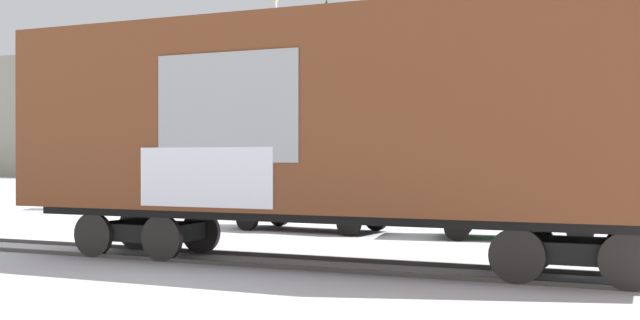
% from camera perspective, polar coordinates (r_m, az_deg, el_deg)
% --- Properties ---
extents(ground_plane, '(260.00, 260.00, 0.00)m').
position_cam_1_polar(ground_plane, '(14.43, 4.85, -8.05)').
color(ground_plane, silver).
extents(track, '(60.01, 4.82, 0.08)m').
position_cam_1_polar(track, '(14.48, 3.61, -7.86)').
color(track, '#4C4742').
rests_on(track, ground_plane).
extents(freight_car, '(13.28, 3.46, 4.94)m').
position_cam_1_polar(freight_car, '(14.59, 1.24, 3.07)').
color(freight_car, brown).
rests_on(freight_car, ground_plane).
extents(flagpole, '(0.52, 1.33, 8.09)m').
position_cam_1_polar(flagpole, '(29.36, -3.27, 6.08)').
color(flagpole, silver).
rests_on(flagpole, ground_plane).
extents(hillside, '(115.48, 43.07, 17.71)m').
position_cam_1_polar(hillside, '(86.17, 18.04, 3.11)').
color(hillside, gray).
rests_on(hillside, ground_plane).
extents(parked_car_black, '(4.96, 2.48, 1.68)m').
position_cam_1_polar(parked_car_black, '(21.82, -0.74, -3.08)').
color(parked_car_black, black).
rests_on(parked_car_black, ground_plane).
extents(parked_car_green, '(4.41, 2.26, 1.74)m').
position_cam_1_polar(parked_car_green, '(20.18, 14.30, -3.25)').
color(parked_car_green, '#1E5933').
rests_on(parked_car_green, ground_plane).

